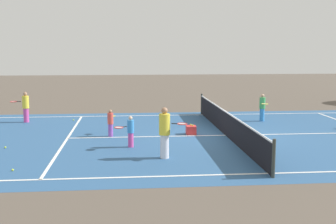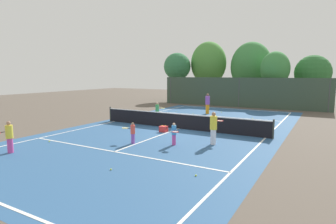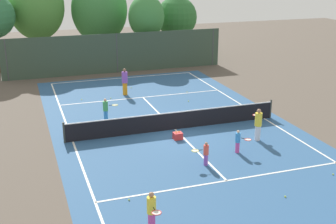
# 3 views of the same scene
# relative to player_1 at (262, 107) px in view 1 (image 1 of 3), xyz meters

# --- Properties ---
(ground_plane) EXTENTS (80.00, 80.00, 0.00)m
(ground_plane) POSITION_rel_player_1_xyz_m (3.26, -2.54, -0.69)
(ground_plane) COLOR brown
(court_surface) EXTENTS (13.00, 25.00, 0.01)m
(court_surface) POSITION_rel_player_1_xyz_m (3.26, -2.54, -0.69)
(court_surface) COLOR #2D5684
(court_surface) RESTS_ON ground_plane
(tennis_net) EXTENTS (11.90, 0.10, 1.10)m
(tennis_net) POSITION_rel_player_1_xyz_m (3.26, -2.54, -0.18)
(tennis_net) COLOR #333833
(tennis_net) RESTS_ON ground_plane
(player_1) EXTENTS (0.86, 0.38, 1.34)m
(player_1) POSITION_rel_player_1_xyz_m (0.00, 0.00, 0.00)
(player_1) COLOR #388CD8
(player_1) RESTS_ON ground_plane
(player_2) EXTENTS (0.81, 0.35, 1.10)m
(player_2) POSITION_rel_player_1_xyz_m (3.00, -7.24, -0.12)
(player_2) COLOR purple
(player_2) RESTS_ON ground_plane
(player_3) EXTENTS (0.54, 0.94, 1.67)m
(player_3) POSITION_rel_player_1_xyz_m (6.72, -5.35, 0.17)
(player_3) COLOR silver
(player_3) RESTS_ON ground_plane
(player_4) EXTENTS (0.66, 0.78, 1.14)m
(player_4) POSITION_rel_player_1_xyz_m (5.04, -6.47, -0.10)
(player_4) COLOR #D14799
(player_4) RESTS_ON ground_plane
(player_5) EXTENTS (0.33, 0.88, 1.46)m
(player_5) POSITION_rel_player_1_xyz_m (-0.76, -11.45, 0.06)
(player_5) COLOR #D14799
(player_5) RESTS_ON ground_plane
(ball_crate) EXTENTS (0.45, 0.40, 0.43)m
(ball_crate) POSITION_rel_player_1_xyz_m (2.91, -3.93, -0.51)
(ball_crate) COLOR red
(ball_crate) RESTS_ON ground_plane
(tennis_ball_1) EXTENTS (0.07, 0.07, 0.07)m
(tennis_ball_1) POSITION_rel_player_1_xyz_m (4.80, -10.93, -0.66)
(tennis_ball_1) COLOR #CCE533
(tennis_ball_1) RESTS_ON ground_plane
(tennis_ball_2) EXTENTS (0.07, 0.07, 0.07)m
(tennis_ball_2) POSITION_rel_player_1_xyz_m (-0.99, -9.21, -0.66)
(tennis_ball_2) COLOR #CCE533
(tennis_ball_2) RESTS_ON ground_plane
(tennis_ball_5) EXTENTS (0.07, 0.07, 0.07)m
(tennis_ball_5) POSITION_rel_player_1_xyz_m (7.81, -9.92, -0.66)
(tennis_ball_5) COLOR #CCE533
(tennis_ball_5) RESTS_ON ground_plane
(tennis_ball_7) EXTENTS (0.07, 0.07, 0.07)m
(tennis_ball_7) POSITION_rel_player_1_xyz_m (-0.94, -1.96, -0.66)
(tennis_ball_7) COLOR #CCE533
(tennis_ball_7) RESTS_ON ground_plane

